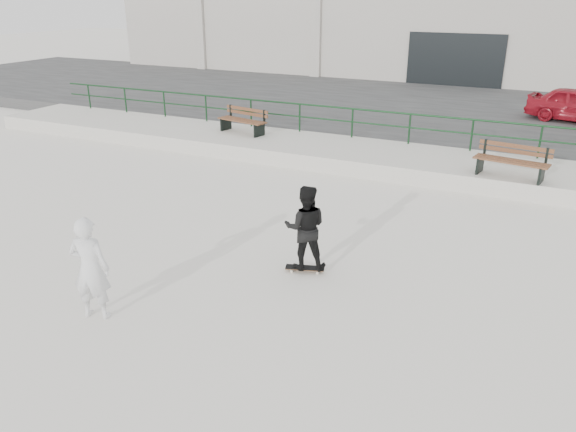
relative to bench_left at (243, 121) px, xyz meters
The scene contains 10 objects.
ground 10.90m from the bench_left, 64.11° to the right, with size 120.00×120.00×0.00m, color silver.
ledge 4.80m from the bench_left, ahead, with size 30.00×3.00×0.50m, color beige.
parking_strip 9.52m from the bench_left, 60.04° to the left, with size 60.00×14.00×0.50m, color #343434.
railing 4.86m from the bench_left, 12.22° to the left, with size 28.00×0.06×1.03m.
commercial_building 23.01m from the bench_left, 77.95° to the left, with size 44.20×16.33×8.00m.
bench_left is the anchor object (origin of this frame).
bench_right 9.26m from the bench_left, ahead, with size 2.02×0.87×0.90m.
skateboard 10.00m from the bench_left, 53.06° to the right, with size 0.80×0.44×0.09m.
standing_skater 9.96m from the bench_left, 53.06° to the right, with size 0.84×0.66×1.73m, color black.
seated_skater 11.57m from the bench_left, 72.90° to the right, with size 0.68×0.44×1.85m, color white.
Camera 1 is at (5.31, -7.42, 5.28)m, focal length 35.00 mm.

